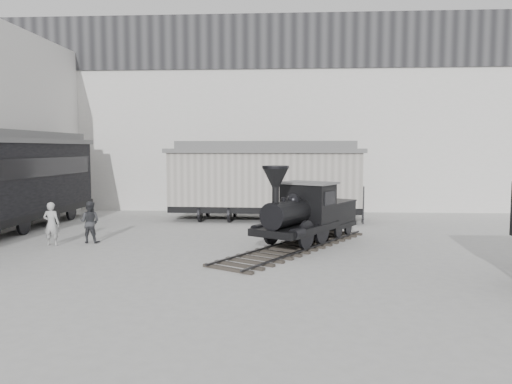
# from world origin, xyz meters

# --- Properties ---
(ground) EXTENTS (90.00, 90.00, 0.00)m
(ground) POSITION_xyz_m (0.00, 0.00, 0.00)
(ground) COLOR #9E9E9B
(north_wall) EXTENTS (34.00, 2.51, 11.00)m
(north_wall) POSITION_xyz_m (0.00, 14.98, 5.55)
(north_wall) COLOR silver
(north_wall) RESTS_ON ground
(locomotive) EXTENTS (5.85, 8.03, 2.93)m
(locomotive) POSITION_xyz_m (1.62, 3.85, 1.08)
(locomotive) COLOR #292520
(locomotive) RESTS_ON ground
(boxcar) EXTENTS (9.73, 3.31, 3.95)m
(boxcar) POSITION_xyz_m (-0.10, 10.44, 2.07)
(boxcar) COLOR black
(boxcar) RESTS_ON ground
(visitor_a) EXTENTS (0.61, 0.42, 1.62)m
(visitor_a) POSITION_xyz_m (-7.68, 3.30, 0.81)
(visitor_a) COLOR #ADADAC
(visitor_a) RESTS_ON ground
(visitor_b) EXTENTS (0.81, 0.65, 1.59)m
(visitor_b) POSITION_xyz_m (-6.50, 3.95, 0.79)
(visitor_b) COLOR #343539
(visitor_b) RESTS_ON ground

